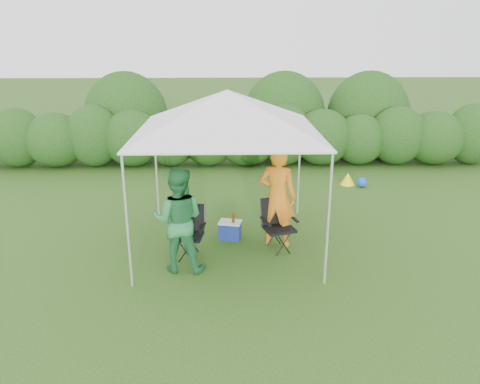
{
  "coord_description": "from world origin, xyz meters",
  "views": [
    {
      "loc": [
        0.01,
        -7.45,
        3.72
      ],
      "look_at": [
        0.21,
        0.4,
        1.05
      ],
      "focal_mm": 35.0,
      "sensor_mm": 36.0,
      "label": 1
    }
  ],
  "objects_px": {
    "man": "(278,197)",
    "woman": "(178,220)",
    "chair_left": "(189,228)",
    "chair_right": "(277,221)",
    "canopy": "(227,111)",
    "cooler": "(230,230)"
  },
  "relations": [
    {
      "from": "canopy",
      "to": "chair_left",
      "type": "distance_m",
      "value": 2.11
    },
    {
      "from": "canopy",
      "to": "cooler",
      "type": "relative_size",
      "value": 6.58
    },
    {
      "from": "chair_left",
      "to": "man",
      "type": "relative_size",
      "value": 0.49
    },
    {
      "from": "canopy",
      "to": "chair_right",
      "type": "relative_size",
      "value": 3.34
    },
    {
      "from": "chair_right",
      "to": "cooler",
      "type": "relative_size",
      "value": 1.97
    },
    {
      "from": "chair_left",
      "to": "cooler",
      "type": "height_order",
      "value": "chair_left"
    },
    {
      "from": "chair_right",
      "to": "man",
      "type": "distance_m",
      "value": 0.43
    },
    {
      "from": "chair_right",
      "to": "woman",
      "type": "bearing_deg",
      "value": -172.51
    },
    {
      "from": "chair_left",
      "to": "woman",
      "type": "distance_m",
      "value": 0.64
    },
    {
      "from": "woman",
      "to": "man",
      "type": "bearing_deg",
      "value": -146.58
    },
    {
      "from": "man",
      "to": "woman",
      "type": "xyz_separation_m",
      "value": [
        -1.69,
        -0.91,
        -0.06
      ]
    },
    {
      "from": "chair_left",
      "to": "cooler",
      "type": "relative_size",
      "value": 1.93
    },
    {
      "from": "chair_right",
      "to": "cooler",
      "type": "distance_m",
      "value": 1.01
    },
    {
      "from": "man",
      "to": "woman",
      "type": "height_order",
      "value": "man"
    },
    {
      "from": "man",
      "to": "chair_right",
      "type": "bearing_deg",
      "value": 106.46
    },
    {
      "from": "canopy",
      "to": "man",
      "type": "height_order",
      "value": "canopy"
    },
    {
      "from": "canopy",
      "to": "woman",
      "type": "height_order",
      "value": "canopy"
    },
    {
      "from": "chair_right",
      "to": "canopy",
      "type": "bearing_deg",
      "value": 150.67
    },
    {
      "from": "canopy",
      "to": "man",
      "type": "relative_size",
      "value": 1.67
    },
    {
      "from": "chair_left",
      "to": "woman",
      "type": "xyz_separation_m",
      "value": [
        -0.12,
        -0.52,
        0.36
      ]
    },
    {
      "from": "chair_left",
      "to": "chair_right",
      "type": "bearing_deg",
      "value": 17.41
    },
    {
      "from": "chair_left",
      "to": "man",
      "type": "xyz_separation_m",
      "value": [
        1.58,
        0.39,
        0.42
      ]
    }
  ]
}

